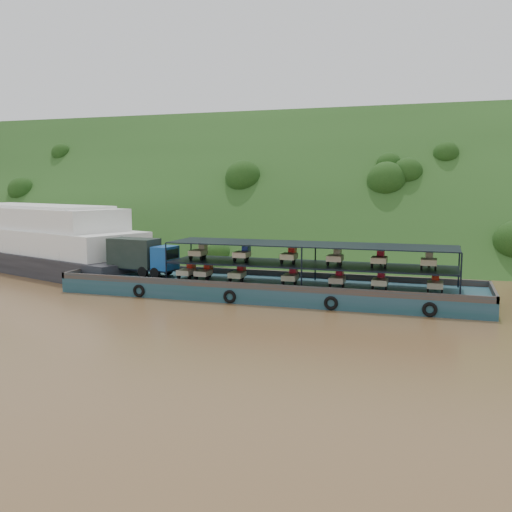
% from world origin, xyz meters
% --- Properties ---
extents(ground, '(160.00, 160.00, 0.00)m').
position_xyz_m(ground, '(0.00, 0.00, 0.00)').
color(ground, brown).
rests_on(ground, ground).
extents(hillside, '(140.00, 39.60, 39.60)m').
position_xyz_m(hillside, '(0.00, 36.00, 0.00)').
color(hillside, '#1C3A15').
rests_on(hillside, ground).
extents(cargo_barge, '(35.00, 7.18, 4.54)m').
position_xyz_m(cargo_barge, '(-1.42, 1.67, 1.11)').
color(cargo_barge, '#133F43').
rests_on(cargo_barge, ground).
extents(passenger_ferry, '(35.81, 20.09, 7.07)m').
position_xyz_m(passenger_ferry, '(-29.97, 9.60, 3.06)').
color(passenger_ferry, black).
rests_on(passenger_ferry, ground).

